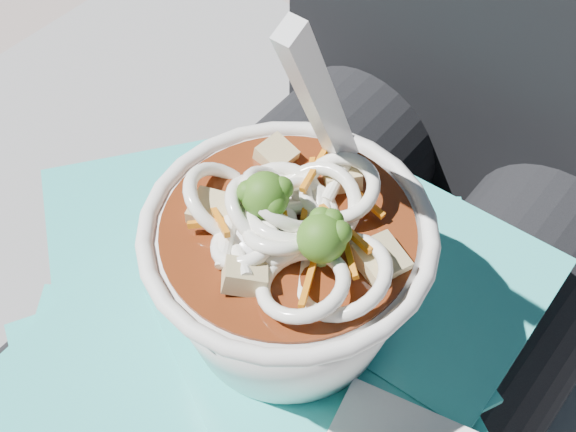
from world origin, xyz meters
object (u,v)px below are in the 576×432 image
Objects in this scene: udon_bowl at (288,262)px; stone_ledge at (371,406)px; person_body at (360,269)px; plastic_bag at (257,349)px; lap at (278,387)px.

stone_ledge is at bearing 91.89° from udon_bowl.
plastic_bag is (0.00, -0.11, 0.04)m from person_body.
lap is at bearing -90.00° from stone_ledge.
person_body reaches higher than udon_bowl.
lap is 0.08m from plastic_bag.
udon_bowl is (0.00, 0.02, 0.06)m from plastic_bag.
udon_bowl is (0.00, 0.01, 0.14)m from lap.
plastic_bag is at bearing -88.16° from lap.
person_body reaches higher than plastic_bag.
plastic_bag is at bearing -99.79° from udon_bowl.
udon_bowl is (0.00, -0.09, 0.11)m from person_body.
lap is at bearing -133.58° from udon_bowl.
lap is 0.14m from udon_bowl.
udon_bowl reaches higher than plastic_bag.
person_body is 0.14m from udon_bowl.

